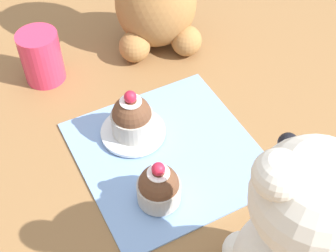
% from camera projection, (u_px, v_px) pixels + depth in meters
% --- Properties ---
extents(ground_plane, '(4.00, 4.00, 0.00)m').
position_uv_depth(ground_plane, '(168.00, 154.00, 0.64)').
color(ground_plane, olive).
extents(knitted_placemat, '(0.23, 0.24, 0.01)m').
position_uv_depth(knitted_placemat, '(168.00, 152.00, 0.63)').
color(knitted_placemat, '#7A9ED1').
rests_on(knitted_placemat, ground_plane).
extents(teddy_bear_cream, '(0.14, 0.13, 0.23)m').
position_uv_depth(teddy_bear_cream, '(298.00, 230.00, 0.43)').
color(teddy_bear_cream, silver).
rests_on(teddy_bear_cream, ground_plane).
extents(cupcake_near_cream_bear, '(0.05, 0.05, 0.07)m').
position_uv_depth(cupcake_near_cream_bear, '(159.00, 187.00, 0.56)').
color(cupcake_near_cream_bear, '#B2ADA3').
rests_on(cupcake_near_cream_bear, knitted_placemat).
extents(saucer_plate, '(0.09, 0.09, 0.01)m').
position_uv_depth(saucer_plate, '(133.00, 132.00, 0.65)').
color(saucer_plate, silver).
rests_on(saucer_plate, knitted_placemat).
extents(cupcake_near_tan_bear, '(0.06, 0.06, 0.07)m').
position_uv_depth(cupcake_near_tan_bear, '(132.00, 117.00, 0.63)').
color(cupcake_near_tan_bear, '#B2ADA3').
rests_on(cupcake_near_tan_bear, saucer_plate).
extents(juice_glass, '(0.06, 0.06, 0.08)m').
position_uv_depth(juice_glass, '(41.00, 57.00, 0.71)').
color(juice_glass, '#DB3356').
rests_on(juice_glass, ground_plane).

